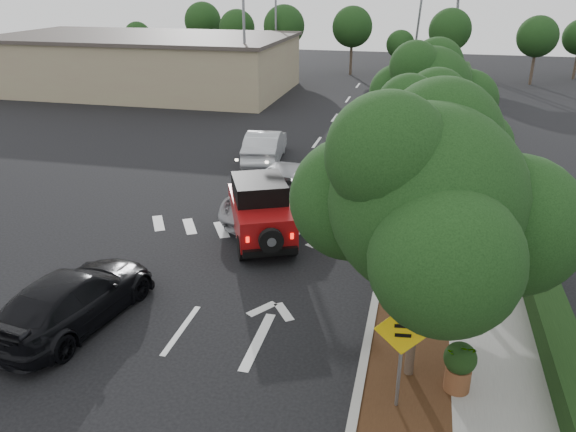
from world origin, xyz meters
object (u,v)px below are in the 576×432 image
(silver_suv_ahead, at_px, (279,193))
(black_suv_oncoming, at_px, (74,298))
(red_jeep, at_px, (260,209))
(speed_hump_sign, at_px, (402,343))

(silver_suv_ahead, distance_m, black_suv_oncoming, 8.85)
(red_jeep, height_order, black_suv_oncoming, red_jeep)
(black_suv_oncoming, xyz_separation_m, speed_hump_sign, (8.13, -1.32, 0.94))
(silver_suv_ahead, relative_size, speed_hump_sign, 2.46)
(black_suv_oncoming, height_order, speed_hump_sign, speed_hump_sign)
(silver_suv_ahead, bearing_deg, red_jeep, -82.35)
(red_jeep, relative_size, speed_hump_sign, 1.78)
(silver_suv_ahead, height_order, black_suv_oncoming, silver_suv_ahead)
(silver_suv_ahead, xyz_separation_m, black_suv_oncoming, (-3.22, -8.24, -0.11))
(black_suv_oncoming, bearing_deg, silver_suv_ahead, -102.88)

